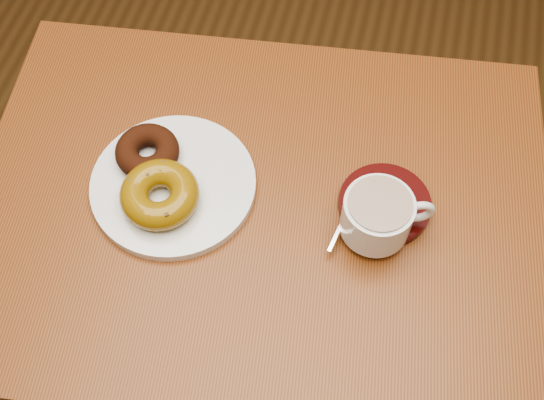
% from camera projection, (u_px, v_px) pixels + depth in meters
% --- Properties ---
extents(ground, '(6.00, 6.00, 0.00)m').
position_uv_depth(ground, '(180.00, 268.00, 1.81)').
color(ground, '#513519').
rests_on(ground, ground).
extents(cafe_table, '(0.91, 0.73, 0.79)m').
position_uv_depth(cafe_table, '(260.00, 243.00, 1.10)').
color(cafe_table, brown).
rests_on(cafe_table, ground).
extents(donut_plate, '(0.29, 0.29, 0.01)m').
position_uv_depth(donut_plate, '(173.00, 185.00, 1.00)').
color(donut_plate, silver).
rests_on(donut_plate, cafe_table).
extents(donut_cinnamon, '(0.12, 0.12, 0.03)m').
position_uv_depth(donut_cinnamon, '(147.00, 151.00, 1.00)').
color(donut_cinnamon, '#33150A').
rests_on(donut_cinnamon, donut_plate).
extents(donut_caramel, '(0.16, 0.16, 0.04)m').
position_uv_depth(donut_caramel, '(160.00, 194.00, 0.96)').
color(donut_caramel, '#85600E').
rests_on(donut_caramel, donut_plate).
extents(saucer, '(0.14, 0.14, 0.01)m').
position_uv_depth(saucer, '(384.00, 204.00, 0.98)').
color(saucer, '#350707').
rests_on(saucer, cafe_table).
extents(coffee_cup, '(0.13, 0.10, 0.07)m').
position_uv_depth(coffee_cup, '(378.00, 215.00, 0.93)').
color(coffee_cup, silver).
rests_on(coffee_cup, saucer).
extents(teaspoon, '(0.03, 0.09, 0.01)m').
position_uv_depth(teaspoon, '(347.00, 213.00, 0.97)').
color(teaspoon, silver).
rests_on(teaspoon, saucer).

